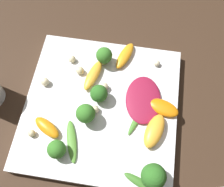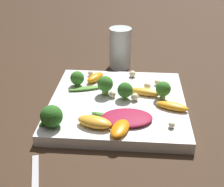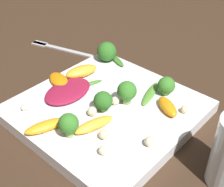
% 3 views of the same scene
% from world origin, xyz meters
% --- Properties ---
extents(ground_plane, '(2.40, 2.40, 0.00)m').
position_xyz_m(ground_plane, '(0.00, 0.00, 0.00)').
color(ground_plane, '#382619').
extents(plate, '(0.30, 0.30, 0.02)m').
position_xyz_m(plate, '(0.00, 0.00, 0.01)').
color(plate, white).
rests_on(plate, ground_plane).
extents(radicchio_leaf_0, '(0.11, 0.08, 0.01)m').
position_xyz_m(radicchio_leaf_0, '(0.02, -0.08, 0.03)').
color(radicchio_leaf_0, maroon).
rests_on(radicchio_leaf_0, plate).
extents(orange_segment_0, '(0.08, 0.05, 0.02)m').
position_xyz_m(orange_segment_0, '(-0.04, -0.11, 0.03)').
color(orange_segment_0, '#FCAD33').
rests_on(orange_segment_0, plate).
extents(orange_segment_1, '(0.05, 0.07, 0.01)m').
position_xyz_m(orange_segment_1, '(0.01, -0.12, 0.03)').
color(orange_segment_1, orange).
rests_on(orange_segment_1, plate).
extents(orange_segment_2, '(0.07, 0.04, 0.01)m').
position_xyz_m(orange_segment_2, '(0.12, -0.03, 0.03)').
color(orange_segment_2, orange).
rests_on(orange_segment_2, plate).
extents(orange_segment_3, '(0.08, 0.04, 0.02)m').
position_xyz_m(orange_segment_3, '(0.06, 0.03, 0.03)').
color(orange_segment_3, '#FCAD33').
rests_on(orange_segment_3, plate).
extents(orange_segment_4, '(0.05, 0.06, 0.02)m').
position_xyz_m(orange_segment_4, '(-0.06, 0.09, 0.03)').
color(orange_segment_4, orange).
rests_on(orange_segment_4, plate).
extents(broccoli_floret_0, '(0.03, 0.03, 0.04)m').
position_xyz_m(broccoli_floret_0, '(0.02, 0.01, 0.05)').
color(broccoli_floret_0, '#7A9E51').
rests_on(broccoli_floret_0, plate).
extents(broccoli_floret_1, '(0.03, 0.03, 0.04)m').
position_xyz_m(broccoli_floret_1, '(0.10, 0.01, 0.05)').
color(broccoli_floret_1, '#84AD5B').
rests_on(broccoli_floret_1, plate).
extents(broccoli_floret_2, '(0.03, 0.03, 0.04)m').
position_xyz_m(broccoli_floret_2, '(-0.10, 0.06, 0.04)').
color(broccoli_floret_2, '#7A9E51').
rests_on(broccoli_floret_2, plate).
extents(broccoli_floret_3, '(0.04, 0.04, 0.04)m').
position_xyz_m(broccoli_floret_3, '(-0.12, -0.11, 0.05)').
color(broccoli_floret_3, '#84AD5B').
rests_on(broccoli_floret_3, plate).
extents(broccoli_floret_4, '(0.04, 0.04, 0.05)m').
position_xyz_m(broccoli_floret_4, '(-0.03, 0.02, 0.05)').
color(broccoli_floret_4, '#7A9E51').
rests_on(broccoli_floret_4, plate).
extents(arugula_sprig_0, '(0.09, 0.04, 0.01)m').
position_xyz_m(arugula_sprig_0, '(-0.01, -0.08, 0.03)').
color(arugula_sprig_0, '#47842D').
rests_on(arugula_sprig_0, plate).
extents(arugula_sprig_1, '(0.08, 0.04, 0.01)m').
position_xyz_m(arugula_sprig_1, '(-0.08, 0.04, 0.03)').
color(arugula_sprig_1, '#518E33').
rests_on(arugula_sprig_1, plate).
extents(arugula_sprig_2, '(0.04, 0.06, 0.01)m').
position_xyz_m(arugula_sprig_2, '(-0.13, -0.09, 0.03)').
color(arugula_sprig_2, '#3D7528').
rests_on(arugula_sprig_2, plate).
extents(macadamia_nut_0, '(0.02, 0.02, 0.02)m').
position_xyz_m(macadamia_nut_0, '(0.04, -0.00, 0.03)').
color(macadamia_nut_0, beige).
rests_on(macadamia_nut_0, plate).
extents(macadamia_nut_1, '(0.02, 0.02, 0.02)m').
position_xyz_m(macadamia_nut_1, '(0.03, 0.12, 0.03)').
color(macadamia_nut_1, beige).
rests_on(macadamia_nut_1, plate).
extents(macadamia_nut_2, '(0.01, 0.01, 0.01)m').
position_xyz_m(macadamia_nut_2, '(-0.08, 0.12, 0.03)').
color(macadamia_nut_2, beige).
rests_on(macadamia_nut_2, plate).
extents(macadamia_nut_3, '(0.01, 0.01, 0.01)m').
position_xyz_m(macadamia_nut_3, '(0.11, -0.10, 0.03)').
color(macadamia_nut_3, beige).
rests_on(macadamia_nut_3, plate).
extents(macadamia_nut_4, '(0.02, 0.02, 0.02)m').
position_xyz_m(macadamia_nut_4, '(-0.01, 0.01, 0.03)').
color(macadamia_nut_4, beige).
rests_on(macadamia_nut_4, plate).
extents(macadamia_nut_5, '(0.02, 0.02, 0.02)m').
position_xyz_m(macadamia_nut_5, '(0.07, 0.06, 0.03)').
color(macadamia_nut_5, beige).
rests_on(macadamia_nut_5, plate).
extents(macadamia_nut_6, '(0.02, 0.02, 0.02)m').
position_xyz_m(macadamia_nut_6, '(0.09, 0.08, 0.03)').
color(macadamia_nut_6, beige).
rests_on(macadamia_nut_6, plate).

